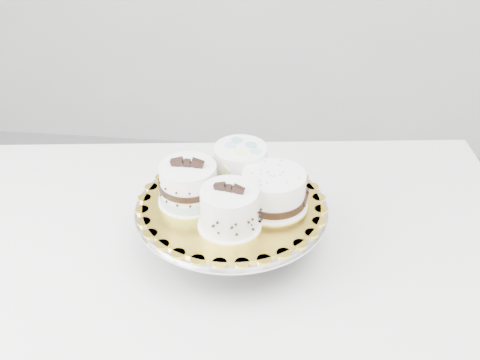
# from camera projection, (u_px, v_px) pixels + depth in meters

# --- Properties ---
(table) EXTENTS (1.33, 0.98, 0.75)m
(table) POSITION_uv_depth(u_px,v_px,m) (225.00, 276.00, 1.23)
(table) COLOR white
(table) RESTS_ON floor
(cake_stand) EXTENTS (0.37, 0.37, 0.10)m
(cake_stand) POSITION_uv_depth(u_px,v_px,m) (232.00, 218.00, 1.15)
(cake_stand) COLOR gray
(cake_stand) RESTS_ON table
(cake_board) EXTENTS (0.38, 0.38, 0.00)m
(cake_board) POSITION_uv_depth(u_px,v_px,m) (232.00, 204.00, 1.13)
(cake_board) COLOR gold
(cake_board) RESTS_ON cake_stand
(cake_swirl) EXTENTS (0.12, 0.12, 0.09)m
(cake_swirl) POSITION_uv_depth(u_px,v_px,m) (229.00, 209.00, 1.06)
(cake_swirl) COLOR white
(cake_swirl) RESTS_ON cake_board
(cake_banded) EXTENTS (0.12, 0.12, 0.10)m
(cake_banded) POSITION_uv_depth(u_px,v_px,m) (189.00, 185.00, 1.12)
(cake_banded) COLOR white
(cake_banded) RESTS_ON cake_board
(cake_dots) EXTENTS (0.13, 0.13, 0.08)m
(cake_dots) POSITION_uv_depth(u_px,v_px,m) (241.00, 164.00, 1.17)
(cake_dots) COLOR white
(cake_dots) RESTS_ON cake_board
(cake_ribbon) EXTENTS (0.14, 0.13, 0.07)m
(cake_ribbon) POSITION_uv_depth(u_px,v_px,m) (274.00, 191.00, 1.11)
(cake_ribbon) COLOR white
(cake_ribbon) RESTS_ON cake_board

